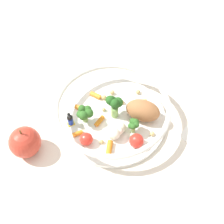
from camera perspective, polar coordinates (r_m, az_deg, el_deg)
ground_plane at (r=0.73m, az=0.49°, el=-1.15°), size 2.40×2.40×0.00m
food_container at (r=0.70m, az=0.50°, el=-0.20°), size 0.26×0.26×0.07m
loose_apple at (r=0.68m, az=-15.73°, el=-5.35°), size 0.07×0.07×0.08m
folded_napkin at (r=0.74m, az=18.67°, el=-4.50°), size 0.10×0.14×0.01m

